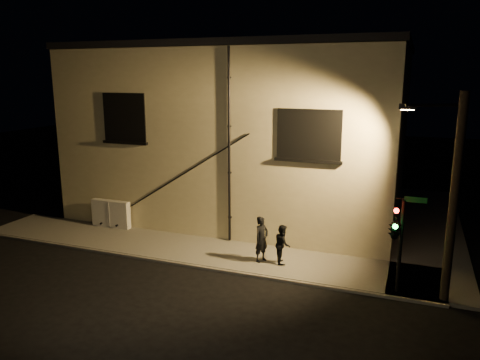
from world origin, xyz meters
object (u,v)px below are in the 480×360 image
at_px(pedestrian_a, 262,239).
at_px(pedestrian_b, 283,244).
at_px(streetlamp_pole, 451,194).
at_px(traffic_signal, 395,229).
at_px(utility_cabinet, 111,214).

relative_size(pedestrian_a, pedestrian_b, 1.18).
xyz_separation_m(pedestrian_a, streetlamp_pole, (6.50, -0.85, 2.63)).
relative_size(pedestrian_a, traffic_signal, 0.54).
bearing_deg(utility_cabinet, streetlamp_pole, -9.06).
height_order(utility_cabinet, pedestrian_a, pedestrian_a).
height_order(pedestrian_b, traffic_signal, traffic_signal).
xyz_separation_m(pedestrian_a, traffic_signal, (4.94, -1.00, 1.34)).
bearing_deg(traffic_signal, streetlamp_pole, 5.68).
relative_size(utility_cabinet, streetlamp_pole, 0.29).
bearing_deg(pedestrian_a, streetlamp_pole, -72.36).
bearing_deg(pedestrian_a, pedestrian_b, -55.86).
distance_m(pedestrian_a, traffic_signal, 5.22).
bearing_deg(traffic_signal, pedestrian_b, 164.61).
distance_m(pedestrian_b, streetlamp_pole, 6.40).
bearing_deg(utility_cabinet, pedestrian_b, -8.61).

